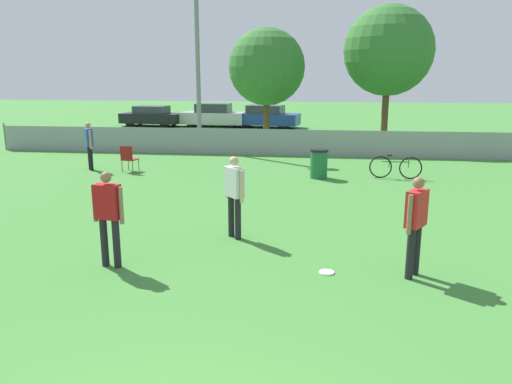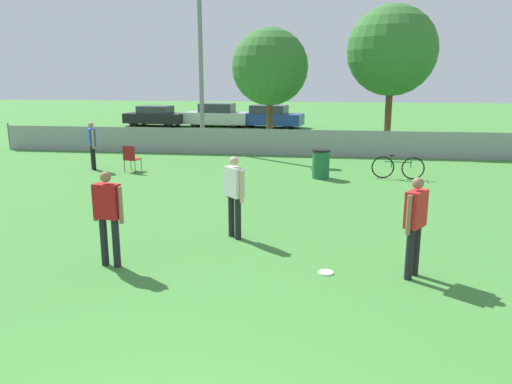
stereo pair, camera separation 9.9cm
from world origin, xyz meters
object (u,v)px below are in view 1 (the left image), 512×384
object	(u,v)px
light_pole	(197,38)
bicycle_sideline	(396,167)
parked_car_silver	(214,116)
tree_far_right	(389,51)
frisbee_disc	(327,272)
folding_chair_sideline	(129,157)
player_receiver_white	(234,191)
player_defender_red	(416,219)
spectator_in_blue	(89,143)
player_thrower_red	(108,212)
trash_bin	(319,164)
tree_near_pole	(267,67)
parked_car_dark	(152,116)
parked_car_blue	(265,117)

from	to	relation	value
light_pole	bicycle_sideline	size ratio (longest dim) A/B	4.89
light_pole	parked_car_silver	bearing A→B (deg)	98.50
tree_far_right	frisbee_disc	xyz separation A→B (m)	(-2.90, -16.68, -4.42)
light_pole	folding_chair_sideline	size ratio (longest dim) A/B	8.90
tree_far_right	bicycle_sideline	xyz separation A→B (m)	(-0.57, -8.25, -4.05)
player_receiver_white	folding_chair_sideline	distance (m)	8.33
player_defender_red	spectator_in_blue	bearing A→B (deg)	81.90
player_defender_red	spectator_in_blue	world-z (taller)	player_defender_red
player_thrower_red	bicycle_sideline	world-z (taller)	player_thrower_red
player_defender_red	frisbee_disc	world-z (taller)	player_defender_red
tree_far_right	player_thrower_red	distance (m)	18.48
player_thrower_red	light_pole	bearing A→B (deg)	107.37
frisbee_disc	parked_car_silver	xyz separation A→B (m)	(-7.16, 24.20, 0.70)
spectator_in_blue	trash_bin	bearing A→B (deg)	-127.80
tree_near_pole	spectator_in_blue	bearing A→B (deg)	-123.92
parked_car_dark	spectator_in_blue	bearing A→B (deg)	-72.32
tree_near_pole	tree_far_right	bearing A→B (deg)	-0.65
player_defender_red	parked_car_blue	distance (m)	24.50
player_thrower_red	folding_chair_sideline	distance (m)	9.11
tree_far_right	bicycle_sideline	bearing A→B (deg)	-93.98
tree_far_right	player_defender_red	size ratio (longest dim) A/B	3.77
bicycle_sideline	parked_car_blue	bearing A→B (deg)	114.83
player_receiver_white	parked_car_silver	xyz separation A→B (m)	(-5.25, 22.50, -0.31)
player_receiver_white	frisbee_disc	distance (m)	2.75
parked_car_blue	frisbee_disc	bearing A→B (deg)	-71.85
player_thrower_red	frisbee_disc	xyz separation A→B (m)	(3.84, 0.18, -1.00)
tree_near_pole	tree_far_right	xyz separation A→B (m)	(5.76, -0.07, 0.73)
player_receiver_white	bicycle_sideline	distance (m)	7.98
player_receiver_white	parked_car_blue	distance (m)	22.36
light_pole	tree_far_right	bearing A→B (deg)	17.28
tree_near_pole	folding_chair_sideline	world-z (taller)	tree_near_pole
spectator_in_blue	light_pole	bearing A→B (deg)	-61.48
player_thrower_red	player_defender_red	size ratio (longest dim) A/B	1.00
player_defender_red	parked_car_blue	bearing A→B (deg)	45.18
parked_car_blue	parked_car_silver	bearing A→B (deg)	-174.17
light_pole	folding_chair_sideline	bearing A→B (deg)	-102.08
player_receiver_white	spectator_in_blue	xyz separation A→B (m)	(-6.43, 6.89, -0.02)
trash_bin	parked_car_dark	distance (m)	19.20
tree_near_pole	frisbee_disc	distance (m)	17.38
player_receiver_white	tree_far_right	bearing A→B (deg)	118.07
spectator_in_blue	frisbee_disc	distance (m)	12.02
light_pole	bicycle_sideline	world-z (taller)	light_pole
player_receiver_white	trash_bin	xyz separation A→B (m)	(1.72, 6.49, -0.53)
player_thrower_red	player_defender_red	world-z (taller)	same
light_pole	trash_bin	bearing A→B (deg)	-46.97
bicycle_sideline	trash_bin	xyz separation A→B (m)	(-2.52, -0.24, 0.11)
spectator_in_blue	folding_chair_sideline	bearing A→B (deg)	-131.97
folding_chair_sideline	parked_car_silver	xyz separation A→B (m)	(-0.32, 15.80, 0.19)
frisbee_disc	player_receiver_white	bearing A→B (deg)	138.40
tree_far_right	player_receiver_white	bearing A→B (deg)	-107.81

